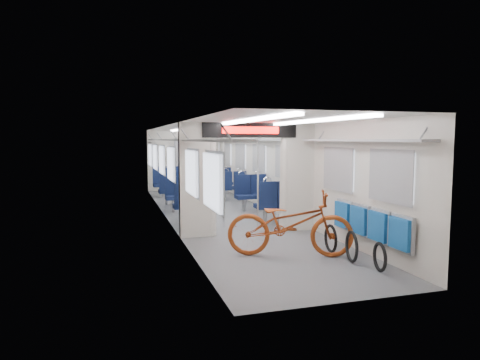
{
  "coord_description": "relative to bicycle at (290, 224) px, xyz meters",
  "views": [
    {
      "loc": [
        -2.7,
        -10.43,
        1.97
      ],
      "look_at": [
        -0.06,
        -1.57,
        1.08
      ],
      "focal_mm": 32.0,
      "sensor_mm": 36.0,
      "label": 1
    }
  ],
  "objects": [
    {
      "name": "carriage",
      "position": [
        -0.12,
        3.63,
        0.95
      ],
      "size": [
        12.0,
        12.02,
        2.31
      ],
      "color": "#515456",
      "rests_on": "ground"
    },
    {
      "name": "bicycle",
      "position": [
        0.0,
        0.0,
        0.0
      ],
      "size": [
        2.24,
        1.45,
        1.11
      ],
      "primitive_type": "imported",
      "rotation": [
        0.0,
        0.0,
        1.2
      ],
      "color": "#943C15",
      "rests_on": "ground"
    },
    {
      "name": "flip_bench",
      "position": [
        1.23,
        -0.45,
        0.02
      ],
      "size": [
        0.12,
        2.14,
        0.55
      ],
      "color": "gray",
      "rests_on": "carriage"
    },
    {
      "name": "bike_hoop_a",
      "position": [
        0.94,
        -1.17,
        -0.36
      ],
      "size": [
        0.14,
        0.45,
        0.45
      ],
      "primitive_type": "torus",
      "rotation": [
        1.57,
        0.0,
        1.37
      ],
      "color": "black",
      "rests_on": "ground"
    },
    {
      "name": "bike_hoop_b",
      "position": [
        0.8,
        -0.63,
        -0.32
      ],
      "size": [
        0.15,
        0.52,
        0.52
      ],
      "primitive_type": "torus",
      "rotation": [
        1.57,
        0.0,
        1.37
      ],
      "color": "black",
      "rests_on": "ground"
    },
    {
      "name": "bike_hoop_c",
      "position": [
        0.77,
        -0.0,
        -0.33
      ],
      "size": [
        0.1,
        0.5,
        0.5
      ],
      "primitive_type": "torus",
      "rotation": [
        1.57,
        0.0,
        1.47
      ],
      "color": "black",
      "rests_on": "ground"
    },
    {
      "name": "seat_bay_near_left",
      "position": [
        -1.06,
        4.13,
        -0.03
      ],
      "size": [
        0.88,
        1.92,
        1.05
      ],
      "color": "#0B1433",
      "rests_on": "ground"
    },
    {
      "name": "seat_bay_near_right",
      "position": [
        0.81,
        3.66,
        -0.01
      ],
      "size": [
        0.91,
        2.1,
        1.11
      ],
      "color": "#0B1433",
      "rests_on": "ground"
    },
    {
      "name": "seat_bay_far_left",
      "position": [
        -1.06,
        7.25,
        0.01
      ],
      "size": [
        0.94,
        2.22,
        1.14
      ],
      "color": "#0B1433",
      "rests_on": "ground"
    },
    {
      "name": "seat_bay_far_right",
      "position": [
        0.81,
        7.39,
        -0.03
      ],
      "size": [
        0.88,
        1.93,
        1.06
      ],
      "color": "#0B1433",
      "rests_on": "ground"
    },
    {
      "name": "stanchion_near_left",
      "position": [
        -0.47,
        2.61,
        0.59
      ],
      "size": [
        0.05,
        0.05,
        2.3
      ],
      "primitive_type": "cylinder",
      "color": "silver",
      "rests_on": "ground"
    },
    {
      "name": "stanchion_near_right",
      "position": [
        0.19,
        2.21,
        0.59
      ],
      "size": [
        0.04,
        0.04,
        2.3
      ],
      "primitive_type": "cylinder",
      "color": "silver",
      "rests_on": "ground"
    },
    {
      "name": "stanchion_far_left",
      "position": [
        -0.43,
        5.4,
        0.59
      ],
      "size": [
        0.04,
        0.04,
        2.3
      ],
      "primitive_type": "cylinder",
      "color": "silver",
      "rests_on": "ground"
    },
    {
      "name": "stanchion_far_right",
      "position": [
        0.24,
        5.91,
        0.59
      ],
      "size": [
        0.04,
        0.04,
        2.3
      ],
      "primitive_type": "cylinder",
      "color": "silver",
      "rests_on": "ground"
    }
  ]
}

